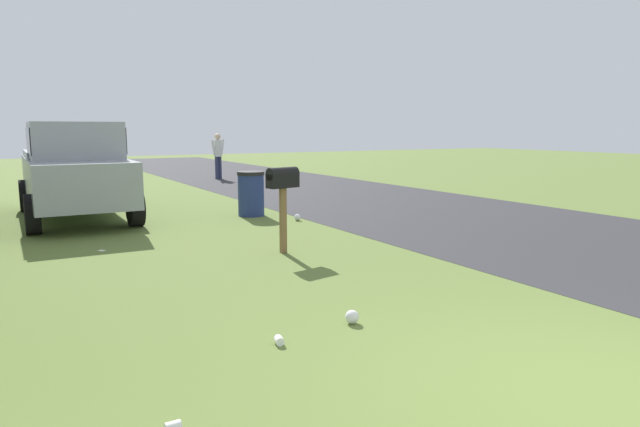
% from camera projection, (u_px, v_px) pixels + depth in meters
% --- Properties ---
extents(ground_plane, '(80.00, 80.00, 0.00)m').
position_uv_depth(ground_plane, '(612.00, 404.00, 4.03)').
color(ground_plane, '#5B7033').
extents(road_asphalt, '(60.00, 6.30, 0.01)m').
position_uv_depth(road_asphalt, '(493.00, 223.00, 11.69)').
color(road_asphalt, '#2D2D30').
rests_on(road_asphalt, ground).
extents(mailbox, '(0.30, 0.55, 1.36)m').
position_uv_depth(mailbox, '(283.00, 184.00, 8.78)').
color(mailbox, brown).
rests_on(mailbox, ground).
extents(pickup_truck, '(5.13, 2.14, 2.09)m').
position_uv_depth(pickup_truck, '(75.00, 169.00, 12.08)').
color(pickup_truck, '#93999E').
rests_on(pickup_truck, ground).
extents(trash_bin, '(0.61, 0.61, 1.00)m').
position_uv_depth(trash_bin, '(251.00, 194.00, 12.68)').
color(trash_bin, navy).
rests_on(trash_bin, ground).
extents(pedestrian, '(0.30, 0.56, 1.77)m').
position_uv_depth(pedestrian, '(218.00, 153.00, 21.92)').
color(pedestrian, '#2D3351').
rests_on(pedestrian, ground).
extents(litter_cup_near_hydrant, '(0.08, 0.10, 0.08)m').
position_uv_depth(litter_cup_near_hydrant, '(173.00, 427.00, 3.63)').
color(litter_cup_near_hydrant, white).
rests_on(litter_cup_near_hydrant, ground).
extents(litter_bag_by_mailbox, '(0.14, 0.14, 0.14)m').
position_uv_depth(litter_bag_by_mailbox, '(297.00, 217.00, 12.06)').
color(litter_bag_by_mailbox, silver).
rests_on(litter_bag_by_mailbox, ground).
extents(litter_wrapper_midfield_b, '(0.15, 0.13, 0.01)m').
position_uv_depth(litter_wrapper_midfield_b, '(102.00, 250.00, 9.09)').
color(litter_wrapper_midfield_b, silver).
rests_on(litter_wrapper_midfield_b, ground).
extents(litter_bag_midfield_a, '(0.14, 0.14, 0.14)m').
position_uv_depth(litter_bag_midfield_a, '(352.00, 317.00, 5.68)').
color(litter_bag_midfield_a, silver).
rests_on(litter_bag_midfield_a, ground).
extents(litter_cup_far_scatter, '(0.11, 0.10, 0.08)m').
position_uv_depth(litter_cup_far_scatter, '(279.00, 340.00, 5.13)').
color(litter_cup_far_scatter, white).
rests_on(litter_cup_far_scatter, ground).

